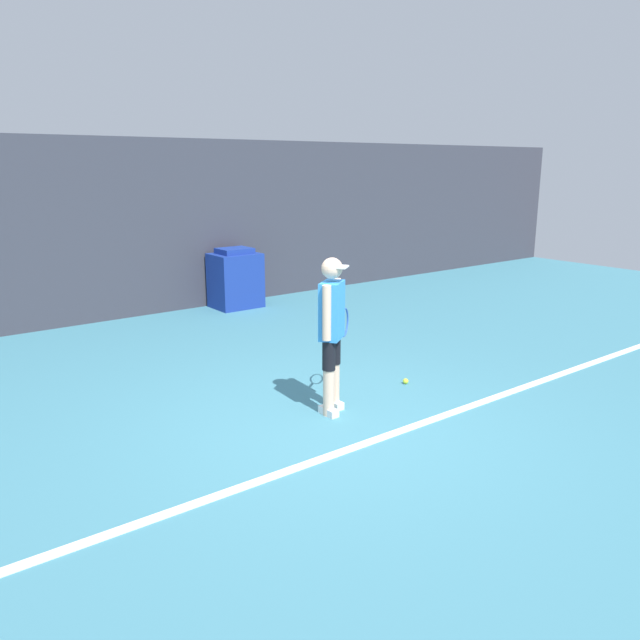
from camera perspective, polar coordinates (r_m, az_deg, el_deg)
The scene contains 6 objects.
ground_plane at distance 6.46m, azimuth 1.37°, elevation -9.57°, with size 24.00×24.00×0.00m, color teal.
back_wall at distance 11.10m, azimuth -17.95°, elevation 7.84°, with size 24.00×0.10×3.03m.
court_baseline at distance 6.09m, azimuth 4.53°, elevation -11.07°, with size 21.60×0.10×0.01m.
tennis_player at distance 6.52m, azimuth 1.11°, elevation -0.71°, with size 0.79×0.62×1.67m.
tennis_ball at distance 7.66m, azimuth 7.84°, elevation -5.56°, with size 0.07×0.07×0.07m.
covered_chair at distance 11.65m, azimuth -7.73°, elevation 3.73°, with size 0.85×0.69×1.10m.
Camera 1 is at (-3.73, -4.60, 2.59)m, focal length 35.00 mm.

